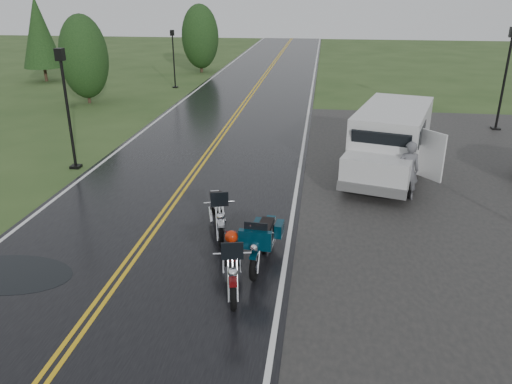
# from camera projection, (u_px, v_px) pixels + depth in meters

# --- Properties ---
(ground) EXTENTS (120.00, 120.00, 0.00)m
(ground) POSITION_uv_depth(u_px,v_px,m) (138.00, 252.00, 12.79)
(ground) COLOR #2D471E
(ground) RESTS_ON ground
(road) EXTENTS (8.00, 100.00, 0.04)m
(road) POSITION_uv_depth(u_px,v_px,m) (217.00, 142.00, 21.96)
(road) COLOR black
(road) RESTS_ON ground
(motorcycle_red) EXTENTS (1.38, 2.62, 1.47)m
(motorcycle_red) POSITION_uv_depth(u_px,v_px,m) (233.00, 281.00, 10.15)
(motorcycle_red) COLOR #5E0A0C
(motorcycle_red) RESTS_ON ground
(motorcycle_teal) EXTENTS (1.06, 2.43, 1.40)m
(motorcycle_teal) POSITION_uv_depth(u_px,v_px,m) (255.00, 255.00, 11.22)
(motorcycle_teal) COLOR #042635
(motorcycle_teal) RESTS_ON ground
(motorcycle_silver) EXTENTS (1.55, 2.62, 1.46)m
(motorcycle_silver) POSITION_uv_depth(u_px,v_px,m) (221.00, 224.00, 12.64)
(motorcycle_silver) COLOR #B3B5BC
(motorcycle_silver) RESTS_ON ground
(van_white) EXTENTS (3.91, 6.59, 2.43)m
(van_white) POSITION_uv_depth(u_px,v_px,m) (350.00, 155.00, 16.32)
(van_white) COLOR silver
(van_white) RESTS_ON ground
(person_at_van) EXTENTS (0.73, 0.51, 1.91)m
(person_at_van) POSITION_uv_depth(u_px,v_px,m) (408.00, 172.00, 15.59)
(person_at_van) COLOR #54545A
(person_at_van) RESTS_ON ground
(lamp_post_near_left) EXTENTS (0.38, 0.38, 4.42)m
(lamp_post_near_left) POSITION_uv_depth(u_px,v_px,m) (68.00, 110.00, 17.96)
(lamp_post_near_left) COLOR black
(lamp_post_near_left) RESTS_ON ground
(lamp_post_far_left) EXTENTS (0.33, 0.33, 3.81)m
(lamp_post_far_left) POSITION_uv_depth(u_px,v_px,m) (174.00, 59.00, 33.35)
(lamp_post_far_left) COLOR black
(lamp_post_far_left) RESTS_ON ground
(lamp_post_far_right) EXTENTS (0.41, 0.41, 4.75)m
(lamp_post_far_right) POSITION_uv_depth(u_px,v_px,m) (505.00, 80.00, 22.98)
(lamp_post_far_right) COLOR black
(lamp_post_far_right) RESTS_ON ground
(tree_left_mid) EXTENTS (2.74, 2.74, 4.28)m
(tree_left_mid) POSITION_uv_depth(u_px,v_px,m) (85.00, 66.00, 28.69)
(tree_left_mid) COLOR #1E3D19
(tree_left_mid) RESTS_ON ground
(tree_left_far) EXTENTS (2.91, 2.91, 4.48)m
(tree_left_far) POSITION_uv_depth(u_px,v_px,m) (201.00, 44.00, 39.54)
(tree_left_far) COLOR #1E3D19
(tree_left_far) RESTS_ON ground
(pine_left_far) EXTENTS (2.75, 2.75, 5.73)m
(pine_left_far) POSITION_uv_depth(u_px,v_px,m) (40.00, 40.00, 35.40)
(pine_left_far) COLOR #1E3D19
(pine_left_far) RESTS_ON ground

